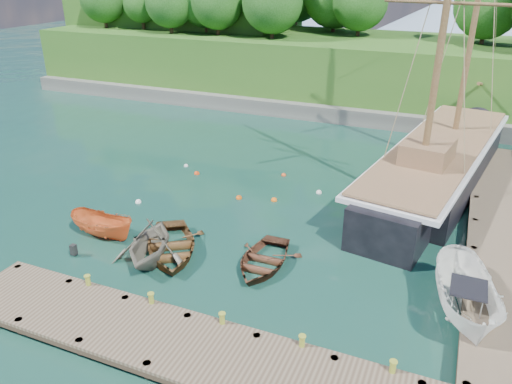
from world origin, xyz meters
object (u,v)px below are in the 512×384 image
Objects in this scene: rowboat_1 at (151,260)px; schooner at (437,168)px; rowboat_0 at (171,253)px; cabin_boat_white at (462,318)px; rowboat_2 at (263,266)px; motorboat_orange at (104,237)px.

schooner reaches higher than rowboat_1.
rowboat_0 is 1.02m from rowboat_1.
cabin_boat_white is at bearing -70.83° from schooner.
motorboat_orange reaches higher than rowboat_2.
rowboat_1 reaches higher than motorboat_orange.
rowboat_0 is 0.86× the size of cabin_boat_white.
rowboat_0 is 1.27× the size of motorboat_orange.
motorboat_orange is at bearing -176.83° from rowboat_2.
cabin_boat_white is at bearing -31.41° from rowboat_0.
schooner is (-2.15, 12.83, 1.08)m from cabin_boat_white.
rowboat_2 is at bearing -23.84° from rowboat_0.
cabin_boat_white is at bearing -3.91° from rowboat_2.
motorboat_orange is 19.58m from schooner.
rowboat_1 is at bearing -154.52° from rowboat_0.
rowboat_2 is 8.43m from cabin_boat_white.
motorboat_orange is at bearing 146.70° from rowboat_0.
schooner reaches higher than rowboat_2.
rowboat_0 is at bearing -86.41° from motorboat_orange.
rowboat_1 is at bearing -100.91° from motorboat_orange.
schooner is at bearing 61.93° from rowboat_2.
schooner reaches higher than cabin_boat_white.
rowboat_1 is 1.07× the size of motorboat_orange.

